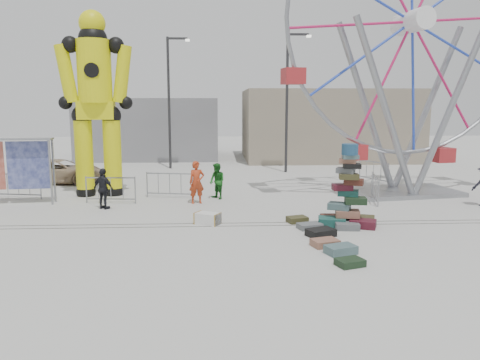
{
  "coord_description": "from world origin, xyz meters",
  "views": [
    {
      "loc": [
        -1.09,
        -14.31,
        3.94
      ],
      "look_at": [
        -0.29,
        1.72,
        1.36
      ],
      "focal_mm": 35.0,
      "sensor_mm": 36.0,
      "label": 1
    }
  ],
  "objects_px": {
    "lamp_post_left": "(170,96)",
    "barricade_wheel_back": "(373,172)",
    "steamer_trunk": "(208,219)",
    "barricade_dummy_c": "(170,185)",
    "barricade_dummy_a": "(18,186)",
    "ferris_wheel": "(411,45)",
    "pedestrian_black": "(104,189)",
    "suitcase_tower": "(348,203)",
    "pedestrian_red": "(197,182)",
    "parked_suv": "(61,171)",
    "lamp_post_right": "(289,95)",
    "barricade_dummy_b": "(111,190)",
    "crash_test_dummy": "(96,97)",
    "barricade_wheel_front": "(375,188)",
    "banner_scaffold": "(5,155)"
  },
  "relations": [
    {
      "from": "steamer_trunk",
      "to": "barricade_dummy_a",
      "type": "bearing_deg",
      "value": 177.16
    },
    {
      "from": "lamp_post_left",
      "to": "crash_test_dummy",
      "type": "bearing_deg",
      "value": -104.84
    },
    {
      "from": "parked_suv",
      "to": "lamp_post_right",
      "type": "bearing_deg",
      "value": -72.76
    },
    {
      "from": "lamp_post_right",
      "to": "barricade_dummy_c",
      "type": "xyz_separation_m",
      "value": [
        -6.21,
        -7.49,
        -3.93
      ]
    },
    {
      "from": "suitcase_tower",
      "to": "barricade_wheel_back",
      "type": "height_order",
      "value": "suitcase_tower"
    },
    {
      "from": "crash_test_dummy",
      "to": "pedestrian_red",
      "type": "bearing_deg",
      "value": -29.16
    },
    {
      "from": "barricade_dummy_c",
      "to": "parked_suv",
      "type": "height_order",
      "value": "parked_suv"
    },
    {
      "from": "steamer_trunk",
      "to": "barricade_dummy_b",
      "type": "height_order",
      "value": "barricade_dummy_b"
    },
    {
      "from": "ferris_wheel",
      "to": "pedestrian_red",
      "type": "xyz_separation_m",
      "value": [
        -9.14,
        -1.62,
        -5.61
      ]
    },
    {
      "from": "suitcase_tower",
      "to": "pedestrian_black",
      "type": "height_order",
      "value": "suitcase_tower"
    },
    {
      "from": "lamp_post_left",
      "to": "barricade_dummy_c",
      "type": "relative_size",
      "value": 4.0
    },
    {
      "from": "ferris_wheel",
      "to": "steamer_trunk",
      "type": "height_order",
      "value": "ferris_wheel"
    },
    {
      "from": "lamp_post_right",
      "to": "lamp_post_left",
      "type": "relative_size",
      "value": 1.0
    },
    {
      "from": "ferris_wheel",
      "to": "pedestrian_black",
      "type": "xyz_separation_m",
      "value": [
        -12.64,
        -2.5,
        -5.68
      ]
    },
    {
      "from": "lamp_post_right",
      "to": "suitcase_tower",
      "type": "xyz_separation_m",
      "value": [
        0.11,
        -12.45,
        -3.73
      ]
    },
    {
      "from": "lamp_post_left",
      "to": "barricade_dummy_a",
      "type": "bearing_deg",
      "value": -120.87
    },
    {
      "from": "lamp_post_right",
      "to": "barricade_dummy_a",
      "type": "relative_size",
      "value": 4.0
    },
    {
      "from": "ferris_wheel",
      "to": "banner_scaffold",
      "type": "bearing_deg",
      "value": 175.8
    },
    {
      "from": "lamp_post_left",
      "to": "barricade_wheel_back",
      "type": "xyz_separation_m",
      "value": [
        10.87,
        -5.89,
        -3.93
      ]
    },
    {
      "from": "ferris_wheel",
      "to": "barricade_dummy_b",
      "type": "relative_size",
      "value": 6.57
    },
    {
      "from": "suitcase_tower",
      "to": "barricade_wheel_back",
      "type": "relative_size",
      "value": 1.35
    },
    {
      "from": "barricade_dummy_a",
      "to": "barricade_wheel_back",
      "type": "distance_m",
      "value": 16.83
    },
    {
      "from": "steamer_trunk",
      "to": "barricade_dummy_c",
      "type": "bearing_deg",
      "value": 137.8
    },
    {
      "from": "steamer_trunk",
      "to": "suitcase_tower",
      "type": "bearing_deg",
      "value": 22.83
    },
    {
      "from": "banner_scaffold",
      "to": "steamer_trunk",
      "type": "height_order",
      "value": "banner_scaffold"
    },
    {
      "from": "barricade_dummy_c",
      "to": "pedestrian_black",
      "type": "distance_m",
      "value": 3.11
    },
    {
      "from": "suitcase_tower",
      "to": "banner_scaffold",
      "type": "relative_size",
      "value": 0.73
    },
    {
      "from": "pedestrian_black",
      "to": "parked_suv",
      "type": "bearing_deg",
      "value": -29.62
    },
    {
      "from": "suitcase_tower",
      "to": "barricade_dummy_b",
      "type": "xyz_separation_m",
      "value": [
        -8.57,
        3.91,
        -0.21
      ]
    },
    {
      "from": "steamer_trunk",
      "to": "parked_suv",
      "type": "height_order",
      "value": "parked_suv"
    },
    {
      "from": "ferris_wheel",
      "to": "barricade_wheel_back",
      "type": "xyz_separation_m",
      "value": [
        -0.27,
        3.2,
        -5.92
      ]
    },
    {
      "from": "crash_test_dummy",
      "to": "barricade_dummy_a",
      "type": "height_order",
      "value": "crash_test_dummy"
    },
    {
      "from": "lamp_post_right",
      "to": "barricade_wheel_back",
      "type": "relative_size",
      "value": 4.0
    },
    {
      "from": "parked_suv",
      "to": "crash_test_dummy",
      "type": "bearing_deg",
      "value": -139.09
    },
    {
      "from": "lamp_post_right",
      "to": "barricade_wheel_back",
      "type": "xyz_separation_m",
      "value": [
        3.87,
        -3.89,
        -3.93
      ]
    },
    {
      "from": "lamp_post_left",
      "to": "crash_test_dummy",
      "type": "relative_size",
      "value": 0.99
    },
    {
      "from": "lamp_post_right",
      "to": "barricade_dummy_c",
      "type": "relative_size",
      "value": 4.0
    },
    {
      "from": "barricade_dummy_a",
      "to": "pedestrian_red",
      "type": "relative_size",
      "value": 1.16
    },
    {
      "from": "suitcase_tower",
      "to": "pedestrian_red",
      "type": "xyz_separation_m",
      "value": [
        -5.1,
        3.74,
        0.1
      ]
    },
    {
      "from": "ferris_wheel",
      "to": "barricade_wheel_back",
      "type": "bearing_deg",
      "value": 85.69
    },
    {
      "from": "barricade_dummy_a",
      "to": "parked_suv",
      "type": "height_order",
      "value": "parked_suv"
    },
    {
      "from": "pedestrian_black",
      "to": "parked_suv",
      "type": "relative_size",
      "value": 0.36
    },
    {
      "from": "pedestrian_red",
      "to": "pedestrian_black",
      "type": "bearing_deg",
      "value": -179.96
    },
    {
      "from": "banner_scaffold",
      "to": "pedestrian_red",
      "type": "relative_size",
      "value": 2.15
    },
    {
      "from": "lamp_post_left",
      "to": "barricade_dummy_b",
      "type": "distance_m",
      "value": 11.34
    },
    {
      "from": "barricade_wheel_front",
      "to": "pedestrian_black",
      "type": "bearing_deg",
      "value": 105.92
    },
    {
      "from": "lamp_post_left",
      "to": "barricade_dummy_c",
      "type": "distance_m",
      "value": 10.31
    },
    {
      "from": "ferris_wheel",
      "to": "pedestrian_black",
      "type": "height_order",
      "value": "ferris_wheel"
    },
    {
      "from": "pedestrian_red",
      "to": "suitcase_tower",
      "type": "bearing_deg",
      "value": -50.23
    },
    {
      "from": "suitcase_tower",
      "to": "barricade_wheel_back",
      "type": "bearing_deg",
      "value": 81.77
    }
  ]
}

